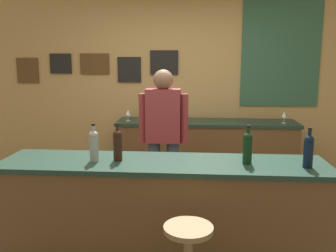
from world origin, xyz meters
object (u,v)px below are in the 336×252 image
at_px(wine_bottle_a, 94,145).
at_px(coffee_mug, 161,117).
at_px(bartender, 163,135).
at_px(wine_bottle_d, 309,150).
at_px(wine_bottle_c, 248,147).
at_px(wine_glass_c, 284,115).
at_px(wine_glass_b, 147,112).
at_px(wine_glass_a, 128,113).
at_px(wine_bottle_b, 118,144).

height_order(wine_bottle_a, coffee_mug, wine_bottle_a).
relative_size(bartender, wine_bottle_d, 5.29).
bearing_deg(wine_bottle_c, wine_glass_c, 69.55).
xyz_separation_m(wine_bottle_a, wine_glass_b, (0.14, 2.15, -0.05)).
bearing_deg(wine_bottle_a, wine_glass_c, 45.75).
xyz_separation_m(wine_bottle_d, coffee_mug, (-1.33, 2.17, -0.11)).
distance_m(bartender, wine_bottle_a, 1.10).
xyz_separation_m(bartender, coffee_mug, (-0.14, 1.14, 0.01)).
xyz_separation_m(wine_bottle_c, wine_glass_a, (-1.32, 1.99, -0.05)).
height_order(wine_bottle_c, coffee_mug, wine_bottle_c).
xyz_separation_m(bartender, wine_bottle_c, (0.75, -0.96, 0.12)).
xyz_separation_m(wine_bottle_c, coffee_mug, (-0.89, 2.10, -0.11)).
relative_size(wine_bottle_c, coffee_mug, 2.45).
bearing_deg(wine_bottle_b, wine_bottle_c, -0.69).
relative_size(wine_bottle_d, wine_glass_a, 1.97).
relative_size(wine_bottle_c, wine_glass_c, 1.97).
height_order(wine_bottle_d, coffee_mug, wine_bottle_d).
height_order(bartender, wine_bottle_c, bartender).
bearing_deg(bartender, wine_bottle_b, -106.47).
distance_m(wine_glass_a, coffee_mug, 0.45).
distance_m(wine_bottle_c, wine_glass_a, 2.39).
distance_m(wine_bottle_a, wine_bottle_b, 0.19).
bearing_deg(wine_bottle_d, wine_bottle_a, 178.61).
distance_m(wine_bottle_a, wine_glass_a, 2.02).
relative_size(wine_bottle_a, wine_glass_a, 1.97).
height_order(wine_bottle_a, wine_glass_c, wine_bottle_a).
relative_size(wine_bottle_a, wine_bottle_c, 1.00).
height_order(bartender, coffee_mug, bartender).
distance_m(wine_bottle_a, coffee_mug, 2.15).
bearing_deg(wine_glass_c, wine_bottle_b, -131.99).
relative_size(bartender, wine_glass_c, 10.45).
height_order(bartender, wine_bottle_b, bartender).
bearing_deg(wine_bottle_b, wine_glass_a, 98.39).
height_order(wine_glass_a, wine_glass_c, same).
xyz_separation_m(wine_bottle_d, wine_glass_a, (-1.76, 2.06, -0.05)).
height_order(wine_bottle_b, wine_bottle_d, same).
distance_m(wine_bottle_c, wine_glass_b, 2.38).
bearing_deg(wine_bottle_d, wine_glass_b, 124.71).
bearing_deg(wine_glass_a, coffee_mug, 14.16).
bearing_deg(wine_glass_c, wine_glass_b, 175.25).
relative_size(wine_bottle_b, coffee_mug, 2.45).
relative_size(wine_bottle_a, wine_glass_c, 1.97).
height_order(wine_glass_b, wine_glass_c, same).
bearing_deg(bartender, wine_bottle_c, -52.26).
relative_size(wine_glass_a, wine_glass_c, 1.00).
height_order(wine_bottle_a, wine_glass_a, wine_bottle_a).
relative_size(bartender, wine_glass_b, 10.45).
bearing_deg(coffee_mug, wine_glass_b, 173.71).
bearing_deg(wine_bottle_d, bartender, 139.05).
height_order(wine_bottle_a, wine_bottle_c, same).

